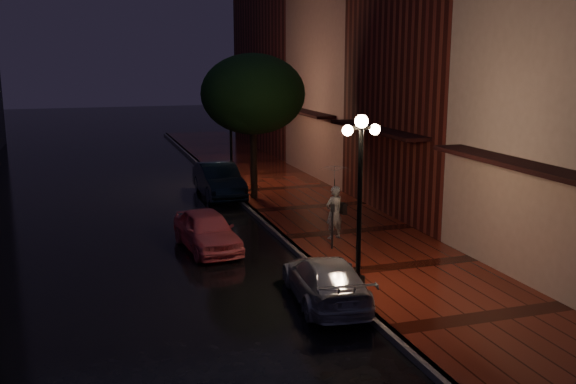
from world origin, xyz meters
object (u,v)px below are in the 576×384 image
object	(u,v)px
street_tree	(253,97)
woman_with_umbrella	(335,190)
silver_car	(326,280)
navy_car	(219,180)
streetlamp_near	(360,192)
streetlamp_far	(231,130)
pink_car	(207,230)
parking_meter	(332,222)

from	to	relation	value
street_tree	woman_with_umbrella	size ratio (longest dim) A/B	2.44
silver_car	navy_car	bearing A→B (deg)	-83.80
streetlamp_near	streetlamp_far	distance (m)	14.00
pink_car	woman_with_umbrella	bearing A→B (deg)	-13.61
navy_car	woman_with_umbrella	size ratio (longest dim) A/B	1.80
woman_with_umbrella	parking_meter	world-z (taller)	woman_with_umbrella
streetlamp_far	navy_car	xyz separation A→B (m)	(-0.95, -1.73, -1.90)
street_tree	silver_car	size ratio (longest dim) A/B	1.51
pink_car	parking_meter	distance (m)	3.84
street_tree	parking_meter	world-z (taller)	street_tree
street_tree	woman_with_umbrella	bearing A→B (deg)	-82.72
navy_car	woman_with_umbrella	distance (m)	8.24
silver_car	street_tree	bearing A→B (deg)	-89.94
silver_car	parking_meter	xyz separation A→B (m)	(1.60, 3.60, 0.42)
street_tree	navy_car	bearing A→B (deg)	133.42
street_tree	navy_car	distance (m)	3.95
parking_meter	streetlamp_near	bearing A→B (deg)	-83.06
street_tree	pink_car	world-z (taller)	street_tree
streetlamp_near	woman_with_umbrella	distance (m)	4.58
streetlamp_near	silver_car	xyz separation A→B (m)	(-0.95, -0.24, -2.04)
streetlamp_near	silver_car	world-z (taller)	streetlamp_near
pink_car	parking_meter	xyz separation A→B (m)	(3.50, -1.52, 0.37)
woman_with_umbrella	parking_meter	xyz separation A→B (m)	(-0.46, -1.00, -0.74)
navy_car	parking_meter	distance (m)	9.06
pink_car	parking_meter	size ratio (longest dim) A/B	2.63
silver_car	parking_meter	world-z (taller)	parking_meter
navy_car	parking_meter	xyz separation A→B (m)	(1.60, -8.91, 0.27)
streetlamp_far	street_tree	size ratio (longest dim) A/B	0.74
streetlamp_near	streetlamp_far	size ratio (longest dim) A/B	1.00
silver_car	woman_with_umbrella	distance (m)	5.17
pink_car	silver_car	bearing A→B (deg)	-75.71
streetlamp_near	woman_with_umbrella	size ratio (longest dim) A/B	1.81
silver_car	woman_with_umbrella	bearing A→B (deg)	-107.90
street_tree	parking_meter	distance (m)	8.31
street_tree	parking_meter	xyz separation A→B (m)	(0.39, -7.63, -3.27)
streetlamp_near	navy_car	bearing A→B (deg)	94.43
navy_car	woman_with_umbrella	bearing A→B (deg)	-76.40
streetlamp_near	street_tree	world-z (taller)	street_tree
streetlamp_far	silver_car	bearing A→B (deg)	-93.82
street_tree	parking_meter	size ratio (longest dim) A/B	4.24
silver_car	woman_with_umbrella	size ratio (longest dim) A/B	1.61
navy_car	silver_car	world-z (taller)	navy_car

